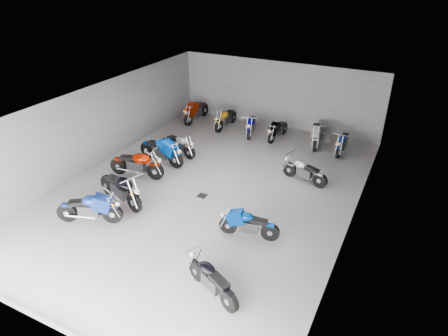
# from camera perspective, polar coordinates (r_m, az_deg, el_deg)

# --- Properties ---
(ground) EXTENTS (14.00, 14.00, 0.00)m
(ground) POSITION_cam_1_polar(r_m,az_deg,el_deg) (14.52, -2.15, -3.06)
(ground) COLOR #9F9C97
(ground) RESTS_ON ground
(wall_back) EXTENTS (10.00, 0.10, 3.20)m
(wall_back) POSITION_cam_1_polar(r_m,az_deg,el_deg) (19.78, 7.71, 10.34)
(wall_back) COLOR gray
(wall_back) RESTS_ON ground
(wall_left) EXTENTS (0.10, 14.00, 3.20)m
(wall_left) POSITION_cam_1_polar(r_m,az_deg,el_deg) (16.61, -17.65, 5.84)
(wall_left) COLOR gray
(wall_left) RESTS_ON ground
(wall_right) EXTENTS (0.10, 14.00, 3.20)m
(wall_right) POSITION_cam_1_polar(r_m,az_deg,el_deg) (12.40, 18.44, -1.88)
(wall_right) COLOR gray
(wall_right) RESTS_ON ground
(ceiling) EXTENTS (10.00, 14.00, 0.04)m
(ceiling) POSITION_cam_1_polar(r_m,az_deg,el_deg) (13.17, -2.40, 9.07)
(ceiling) COLOR black
(ceiling) RESTS_ON wall_back
(drain_grate) EXTENTS (0.32, 0.32, 0.01)m
(drain_grate) POSITION_cam_1_polar(r_m,az_deg,el_deg) (14.15, -3.13, -3.96)
(drain_grate) COLOR black
(drain_grate) RESTS_ON ground
(motorcycle_left_b) EXTENTS (1.98, 0.97, 0.93)m
(motorcycle_left_b) POSITION_cam_1_polar(r_m,az_deg,el_deg) (13.23, -18.60, -5.47)
(motorcycle_left_b) COLOR black
(motorcycle_left_b) RESTS_ON ground
(motorcycle_left_c) EXTENTS (2.26, 0.83, 1.02)m
(motorcycle_left_c) POSITION_cam_1_polar(r_m,az_deg,el_deg) (13.91, -14.55, -2.87)
(motorcycle_left_c) COLOR black
(motorcycle_left_c) RESTS_ON ground
(motorcycle_left_d) EXTENTS (2.21, 0.58, 0.98)m
(motorcycle_left_d) POSITION_cam_1_polar(r_m,az_deg,el_deg) (15.46, -12.30, 0.56)
(motorcycle_left_d) COLOR black
(motorcycle_left_d) RESTS_ON ground
(motorcycle_left_e) EXTENTS (2.27, 0.58, 1.00)m
(motorcycle_left_e) POSITION_cam_1_polar(r_m,az_deg,el_deg) (16.36, -8.90, 2.50)
(motorcycle_left_e) COLOR black
(motorcycle_left_e) RESTS_ON ground
(motorcycle_left_f) EXTENTS (1.92, 0.65, 0.86)m
(motorcycle_left_f) POSITION_cam_1_polar(r_m,az_deg,el_deg) (17.02, -6.49, 3.40)
(motorcycle_left_f) COLOR black
(motorcycle_left_f) RESTS_ON ground
(motorcycle_right_a) EXTENTS (1.78, 0.90, 0.83)m
(motorcycle_right_a) POSITION_cam_1_polar(r_m,az_deg,el_deg) (10.17, -1.79, -15.61)
(motorcycle_right_a) COLOR black
(motorcycle_right_a) RESTS_ON ground
(motorcycle_right_c) EXTENTS (1.84, 0.51, 0.81)m
(motorcycle_right_c) POSITION_cam_1_polar(r_m,az_deg,el_deg) (11.98, 3.48, -7.99)
(motorcycle_right_c) COLOR black
(motorcycle_right_c) RESTS_ON ground
(motorcycle_right_f) EXTENTS (1.83, 0.59, 0.82)m
(motorcycle_right_f) POSITION_cam_1_polar(r_m,az_deg,el_deg) (15.11, 11.37, -0.40)
(motorcycle_right_f) COLOR black
(motorcycle_right_f) RESTS_ON ground
(motorcycle_back_a) EXTENTS (0.43, 2.25, 0.99)m
(motorcycle_back_a) POSITION_cam_1_polar(r_m,az_deg,el_deg) (20.63, -4.04, 8.14)
(motorcycle_back_a) COLOR black
(motorcycle_back_a) RESTS_ON ground
(motorcycle_back_b) EXTENTS (0.41, 2.08, 0.91)m
(motorcycle_back_b) POSITION_cam_1_polar(r_m,az_deg,el_deg) (19.70, 0.22, 7.13)
(motorcycle_back_b) COLOR black
(motorcycle_back_b) RESTS_ON ground
(motorcycle_back_c) EXTENTS (0.64, 1.97, 0.88)m
(motorcycle_back_c) POSITION_cam_1_polar(r_m,az_deg,el_deg) (18.97, 3.94, 6.18)
(motorcycle_back_c) COLOR black
(motorcycle_back_c) RESTS_ON ground
(motorcycle_back_d) EXTENTS (0.42, 1.89, 0.83)m
(motorcycle_back_d) POSITION_cam_1_polar(r_m,az_deg,el_deg) (18.61, 7.68, 5.45)
(motorcycle_back_d) COLOR black
(motorcycle_back_d) RESTS_ON ground
(motorcycle_back_e) EXTENTS (0.67, 2.17, 0.97)m
(motorcycle_back_e) POSITION_cam_1_polar(r_m,az_deg,el_deg) (18.27, 12.97, 4.80)
(motorcycle_back_e) COLOR black
(motorcycle_back_e) RESTS_ON ground
(motorcycle_back_f) EXTENTS (0.37, 1.93, 0.85)m
(motorcycle_back_f) POSITION_cam_1_polar(r_m,az_deg,el_deg) (17.84, 16.59, 3.53)
(motorcycle_back_f) COLOR black
(motorcycle_back_f) RESTS_ON ground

